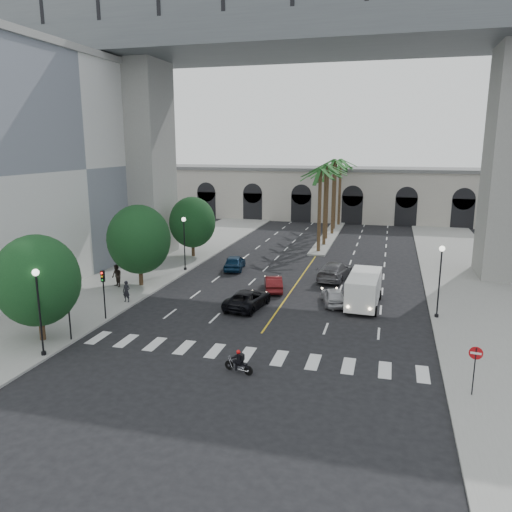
{
  "coord_description": "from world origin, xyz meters",
  "views": [
    {
      "loc": [
        7.8,
        -28.05,
        12.27
      ],
      "look_at": [
        -1.46,
        6.0,
        4.3
      ],
      "focal_mm": 35.0,
      "sensor_mm": 36.0,
      "label": 1
    }
  ],
  "objects_px": {
    "do_not_enter_sign": "(475,361)",
    "car_e": "(235,262)",
    "traffic_signal_near": "(68,304)",
    "cargo_van": "(364,289)",
    "car_d": "(334,271)",
    "car_a": "(333,296)",
    "pedestrian_b": "(117,276)",
    "traffic_signal_far": "(104,286)",
    "lamp_post_left_near": "(39,305)",
    "lamp_post_right": "(440,275)",
    "car_b": "(273,283)",
    "car_c": "(248,299)",
    "motorcycle_rider": "(239,363)",
    "lamp_post_left_far": "(184,239)",
    "pedestrian_a": "(126,291)"
  },
  "relations": [
    {
      "from": "lamp_post_left_near",
      "to": "car_e",
      "type": "distance_m",
      "value": 23.41
    },
    {
      "from": "car_a",
      "to": "pedestrian_b",
      "type": "distance_m",
      "value": 18.6
    },
    {
      "from": "car_b",
      "to": "pedestrian_a",
      "type": "distance_m",
      "value": 12.14
    },
    {
      "from": "car_c",
      "to": "do_not_enter_sign",
      "type": "distance_m",
      "value": 17.94
    },
    {
      "from": "car_e",
      "to": "do_not_enter_sign",
      "type": "bearing_deg",
      "value": 123.04
    },
    {
      "from": "car_d",
      "to": "lamp_post_right",
      "type": "bearing_deg",
      "value": 141.59
    },
    {
      "from": "traffic_signal_near",
      "to": "lamp_post_right",
      "type": "bearing_deg",
      "value": 24.82
    },
    {
      "from": "pedestrian_b",
      "to": "do_not_enter_sign",
      "type": "height_order",
      "value": "do_not_enter_sign"
    },
    {
      "from": "car_d",
      "to": "cargo_van",
      "type": "xyz_separation_m",
      "value": [
        3.04,
        -7.26,
        0.59
      ]
    },
    {
      "from": "lamp_post_left_near",
      "to": "pedestrian_a",
      "type": "distance_m",
      "value": 10.58
    },
    {
      "from": "pedestrian_a",
      "to": "pedestrian_b",
      "type": "distance_m",
      "value": 4.61
    },
    {
      "from": "pedestrian_a",
      "to": "motorcycle_rider",
      "type": "bearing_deg",
      "value": -34.58
    },
    {
      "from": "lamp_post_left_near",
      "to": "lamp_post_right",
      "type": "distance_m",
      "value": 26.25
    },
    {
      "from": "cargo_van",
      "to": "do_not_enter_sign",
      "type": "relative_size",
      "value": 2.25
    },
    {
      "from": "traffic_signal_near",
      "to": "do_not_enter_sign",
      "type": "bearing_deg",
      "value": -2.54
    },
    {
      "from": "car_a",
      "to": "car_e",
      "type": "distance_m",
      "value": 13.66
    },
    {
      "from": "car_b",
      "to": "traffic_signal_near",
      "type": "bearing_deg",
      "value": 39.14
    },
    {
      "from": "car_e",
      "to": "traffic_signal_far",
      "type": "bearing_deg",
      "value": 66.19
    },
    {
      "from": "lamp_post_right",
      "to": "car_a",
      "type": "xyz_separation_m",
      "value": [
        -7.53,
        1.42,
        -2.55
      ]
    },
    {
      "from": "car_a",
      "to": "car_c",
      "type": "bearing_deg",
      "value": 6.72
    },
    {
      "from": "traffic_signal_near",
      "to": "car_c",
      "type": "distance_m",
      "value": 13.1
    },
    {
      "from": "car_c",
      "to": "pedestrian_a",
      "type": "xyz_separation_m",
      "value": [
        -9.43,
        -1.55,
        0.3
      ]
    },
    {
      "from": "lamp_post_left_far",
      "to": "motorcycle_rider",
      "type": "distance_m",
      "value": 23.24
    },
    {
      "from": "car_d",
      "to": "lamp_post_left_near",
      "type": "bearing_deg",
      "value": 64.53
    },
    {
      "from": "car_c",
      "to": "pedestrian_b",
      "type": "height_order",
      "value": "pedestrian_b"
    },
    {
      "from": "lamp_post_left_far",
      "to": "car_d",
      "type": "height_order",
      "value": "lamp_post_left_far"
    },
    {
      "from": "motorcycle_rider",
      "to": "car_d",
      "type": "height_order",
      "value": "car_d"
    },
    {
      "from": "car_b",
      "to": "do_not_enter_sign",
      "type": "height_order",
      "value": "do_not_enter_sign"
    },
    {
      "from": "traffic_signal_near",
      "to": "pedestrian_a",
      "type": "bearing_deg",
      "value": 93.5
    },
    {
      "from": "traffic_signal_near",
      "to": "cargo_van",
      "type": "distance_m",
      "value": 21.21
    },
    {
      "from": "pedestrian_a",
      "to": "pedestrian_b",
      "type": "height_order",
      "value": "pedestrian_b"
    },
    {
      "from": "car_e",
      "to": "lamp_post_left_near",
      "type": "bearing_deg",
      "value": 70.13
    },
    {
      "from": "pedestrian_b",
      "to": "traffic_signal_far",
      "type": "bearing_deg",
      "value": -33.55
    },
    {
      "from": "lamp_post_left_near",
      "to": "car_e",
      "type": "xyz_separation_m",
      "value": [
        4.51,
        22.84,
        -2.48
      ]
    },
    {
      "from": "car_a",
      "to": "do_not_enter_sign",
      "type": "height_order",
      "value": "do_not_enter_sign"
    },
    {
      "from": "lamp_post_right",
      "to": "car_d",
      "type": "xyz_separation_m",
      "value": [
        -8.29,
        8.77,
        -2.4
      ]
    },
    {
      "from": "do_not_enter_sign",
      "to": "car_e",
      "type": "bearing_deg",
      "value": 139.2
    },
    {
      "from": "lamp_post_right",
      "to": "do_not_enter_sign",
      "type": "height_order",
      "value": "lamp_post_right"
    },
    {
      "from": "car_b",
      "to": "car_a",
      "type": "bearing_deg",
      "value": 139.83
    },
    {
      "from": "traffic_signal_near",
      "to": "car_c",
      "type": "xyz_separation_m",
      "value": [
        8.95,
        9.39,
        -1.82
      ]
    },
    {
      "from": "traffic_signal_near",
      "to": "car_a",
      "type": "height_order",
      "value": "traffic_signal_near"
    },
    {
      "from": "traffic_signal_near",
      "to": "car_d",
      "type": "height_order",
      "value": "traffic_signal_near"
    },
    {
      "from": "traffic_signal_far",
      "to": "car_c",
      "type": "xyz_separation_m",
      "value": [
        8.95,
        5.39,
        -1.82
      ]
    },
    {
      "from": "traffic_signal_far",
      "to": "do_not_enter_sign",
      "type": "height_order",
      "value": "traffic_signal_far"
    },
    {
      "from": "car_e",
      "to": "pedestrian_a",
      "type": "distance_m",
      "value": 13.43
    },
    {
      "from": "lamp_post_left_near",
      "to": "cargo_van",
      "type": "bearing_deg",
      "value": 39.59
    },
    {
      "from": "car_a",
      "to": "car_c",
      "type": "height_order",
      "value": "car_c"
    },
    {
      "from": "lamp_post_left_near",
      "to": "pedestrian_a",
      "type": "xyz_separation_m",
      "value": [
        -0.38,
        10.34,
        -2.23
      ]
    },
    {
      "from": "lamp_post_left_far",
      "to": "pedestrian_a",
      "type": "distance_m",
      "value": 10.9
    },
    {
      "from": "lamp_post_left_far",
      "to": "traffic_signal_far",
      "type": "xyz_separation_m",
      "value": [
        0.1,
        -14.5,
        -0.71
      ]
    }
  ]
}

